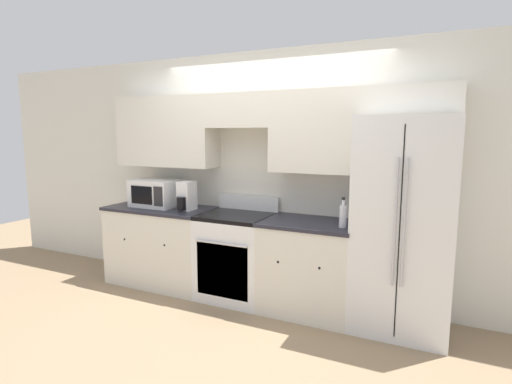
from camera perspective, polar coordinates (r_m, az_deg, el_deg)
name	(u,v)px	position (r m, az deg, el deg)	size (l,w,h in m)	color
ground_plane	(242,312)	(4.09, -1.95, -16.79)	(12.00, 12.00, 0.00)	#937A5B
wall_back	(268,157)	(4.23, 1.73, 5.02)	(8.00, 0.39, 2.60)	silver
lower_cabinets_left	(162,245)	(4.81, -13.22, -7.39)	(1.26, 0.64, 0.90)	silver
lower_cabinets_right	(309,267)	(3.99, 7.53, -10.53)	(0.90, 0.64, 0.90)	silver
oven_range	(236,256)	(4.28, -2.82, -9.06)	(0.72, 0.65, 1.06)	white
refrigerator	(404,225)	(3.75, 20.37, -4.44)	(0.82, 0.76, 1.89)	white
microwave	(157,193)	(4.76, -13.94, -0.11)	(0.53, 0.43, 0.31)	white
bottle	(343,216)	(3.66, 12.31, -3.30)	(0.07, 0.07, 0.27)	silver
coffee_maker	(186,197)	(4.43, -9.95, -0.69)	(0.15, 0.25, 0.32)	white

